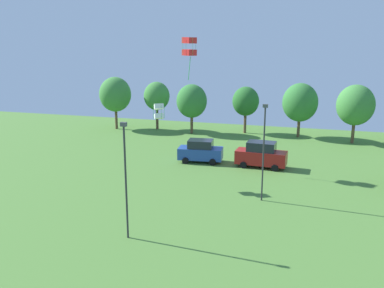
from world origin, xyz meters
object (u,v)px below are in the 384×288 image
object	(u,v)px
kite_flying_8	(159,111)
treeline_tree_4	(300,103)
treeline_tree_5	(356,105)
treeline_tree_2	(192,101)
parked_car_second_from_left	(261,155)
light_post_0	(264,148)
treeline_tree_3	(246,101)
treeline_tree_1	(157,96)
treeline_tree_0	(115,94)
kite_flying_6	(189,47)
parked_car_leftmost	(201,151)
light_post_1	(126,175)

from	to	relation	value
kite_flying_8	treeline_tree_4	size ratio (longest dim) A/B	0.20
treeline_tree_5	treeline_tree_2	bearing A→B (deg)	-179.47
parked_car_second_from_left	light_post_0	world-z (taller)	light_post_0
treeline_tree_5	treeline_tree_3	bearing A→B (deg)	170.95
light_post_0	treeline_tree_1	distance (m)	28.89
treeline_tree_0	treeline_tree_1	size ratio (longest dim) A/B	1.10
light_post_0	treeline_tree_0	size ratio (longest dim) A/B	1.00
kite_flying_6	parked_car_leftmost	world-z (taller)	kite_flying_6
treeline_tree_0	kite_flying_6	bearing A→B (deg)	-43.38
kite_flying_8	light_post_0	world-z (taller)	light_post_0
kite_flying_6	treeline_tree_5	xyz separation A→B (m)	(15.68, 14.70, -6.64)
treeline_tree_0	kite_flying_8	bearing A→B (deg)	-54.21
light_post_0	treeline_tree_3	world-z (taller)	light_post_0
treeline_tree_2	treeline_tree_3	world-z (taller)	treeline_tree_2
treeline_tree_3	light_post_1	bearing A→B (deg)	-92.59
kite_flying_6	light_post_0	world-z (taller)	kite_flying_6
light_post_1	treeline_tree_3	xyz separation A→B (m)	(1.46, 32.34, 0.28)
light_post_1	treeline_tree_3	size ratio (longest dim) A/B	1.15
treeline_tree_2	treeline_tree_3	size ratio (longest dim) A/B	1.05
treeline_tree_0	treeline_tree_3	world-z (taller)	treeline_tree_0
kite_flying_8	parked_car_second_from_left	world-z (taller)	kite_flying_8
kite_flying_6	treeline_tree_3	size ratio (longest dim) A/B	0.62
kite_flying_6	light_post_1	bearing A→B (deg)	-86.36
kite_flying_8	treeline_tree_1	distance (m)	23.15
treeline_tree_0	treeline_tree_5	world-z (taller)	treeline_tree_0
treeline_tree_2	treeline_tree_4	world-z (taller)	treeline_tree_4
treeline_tree_2	treeline_tree_5	xyz separation A→B (m)	(19.92, 0.18, 0.27)
light_post_1	treeline_tree_5	size ratio (longest dim) A/B	1.02
treeline_tree_5	parked_car_second_from_left	bearing A→B (deg)	-124.59
parked_car_leftmost	light_post_1	xyz separation A→B (m)	(0.35, -17.14, 2.82)
light_post_0	treeline_tree_5	bearing A→B (deg)	70.20
light_post_1	treeline_tree_4	size ratio (longest dim) A/B	1.03
kite_flying_6	kite_flying_8	distance (m)	7.54
parked_car_leftmost	treeline_tree_4	distance (m)	17.34
kite_flying_8	light_post_0	xyz separation A→B (m)	(8.71, -1.60, -2.05)
kite_flying_6	treeline_tree_0	bearing A→B (deg)	136.62
parked_car_leftmost	treeline_tree_4	size ratio (longest dim) A/B	0.66
parked_car_leftmost	light_post_1	size ratio (longest dim) A/B	0.64
light_post_0	treeline_tree_2	distance (m)	24.74
light_post_0	parked_car_second_from_left	bearing A→B (deg)	98.04
parked_car_second_from_left	treeline_tree_2	world-z (taller)	treeline_tree_2
treeline_tree_3	kite_flying_8	bearing A→B (deg)	-98.49
light_post_0	treeline_tree_0	xyz separation A→B (m)	(-22.99, 21.40, 0.78)
treeline_tree_4	parked_car_second_from_left	bearing A→B (deg)	-100.60
kite_flying_8	light_post_0	bearing A→B (deg)	-10.41
light_post_1	treeline_tree_0	xyz separation A→B (m)	(-16.13, 29.85, 0.86)
light_post_1	treeline_tree_1	bearing A→B (deg)	108.74
treeline_tree_1	parked_car_leftmost	bearing A→B (deg)	-54.18
parked_car_second_from_left	light_post_0	bearing A→B (deg)	-79.08
light_post_0	treeline_tree_1	bearing A→B (deg)	127.32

